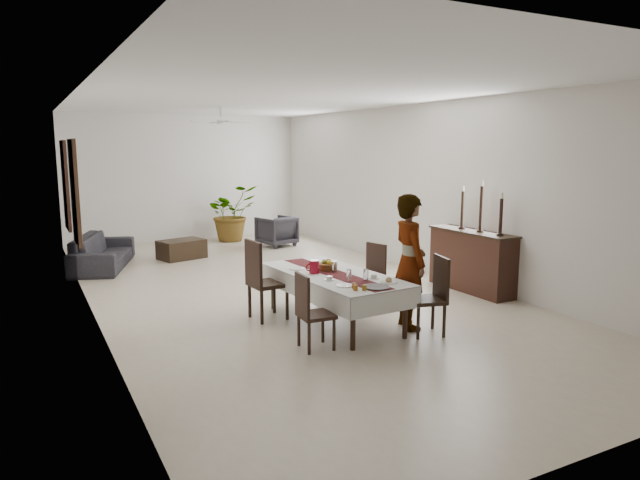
# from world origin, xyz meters

# --- Properties ---
(floor) EXTENTS (6.00, 12.00, 0.00)m
(floor) POSITION_xyz_m (0.00, 0.00, 0.00)
(floor) COLOR beige
(floor) RESTS_ON ground
(ceiling) EXTENTS (6.00, 12.00, 0.02)m
(ceiling) POSITION_xyz_m (0.00, 0.00, 3.20)
(ceiling) COLOR silver
(ceiling) RESTS_ON wall_back
(wall_back) EXTENTS (6.00, 0.02, 3.20)m
(wall_back) POSITION_xyz_m (0.00, 6.00, 1.60)
(wall_back) COLOR silver
(wall_back) RESTS_ON floor
(wall_front) EXTENTS (6.00, 0.02, 3.20)m
(wall_front) POSITION_xyz_m (0.00, -6.00, 1.60)
(wall_front) COLOR silver
(wall_front) RESTS_ON floor
(wall_left) EXTENTS (0.02, 12.00, 3.20)m
(wall_left) POSITION_xyz_m (-3.00, 0.00, 1.60)
(wall_left) COLOR silver
(wall_left) RESTS_ON floor
(wall_right) EXTENTS (0.02, 12.00, 3.20)m
(wall_right) POSITION_xyz_m (3.00, 0.00, 1.60)
(wall_right) COLOR silver
(wall_right) RESTS_ON floor
(dining_table_top) EXTENTS (1.05, 2.23, 0.05)m
(dining_table_top) POSITION_xyz_m (-0.12, -2.05, 0.66)
(dining_table_top) COLOR black
(dining_table_top) RESTS_ON table_leg_fl
(table_leg_fl) EXTENTS (0.07, 0.07, 0.64)m
(table_leg_fl) POSITION_xyz_m (-0.45, -3.11, 0.32)
(table_leg_fl) COLOR black
(table_leg_fl) RESTS_ON floor
(table_leg_fr) EXTENTS (0.07, 0.07, 0.64)m
(table_leg_fr) POSITION_xyz_m (0.35, -3.05, 0.32)
(table_leg_fr) COLOR black
(table_leg_fr) RESTS_ON floor
(table_leg_bl) EXTENTS (0.07, 0.07, 0.64)m
(table_leg_bl) POSITION_xyz_m (-0.59, -1.04, 0.32)
(table_leg_bl) COLOR black
(table_leg_bl) RESTS_ON floor
(table_leg_br) EXTENTS (0.07, 0.07, 0.64)m
(table_leg_br) POSITION_xyz_m (0.21, -0.99, 0.32)
(table_leg_br) COLOR black
(table_leg_br) RESTS_ON floor
(tablecloth_top) EXTENTS (1.23, 2.41, 0.01)m
(tablecloth_top) POSITION_xyz_m (-0.12, -2.05, 0.68)
(tablecloth_top) COLOR silver
(tablecloth_top) RESTS_ON dining_table_top
(tablecloth_drape_left) EXTENTS (0.17, 2.34, 0.27)m
(tablecloth_drape_left) POSITION_xyz_m (-0.65, -2.09, 0.55)
(tablecloth_drape_left) COLOR white
(tablecloth_drape_left) RESTS_ON dining_table_top
(tablecloth_drape_right) EXTENTS (0.17, 2.34, 0.27)m
(tablecloth_drape_right) POSITION_xyz_m (0.41, -2.01, 0.55)
(tablecloth_drape_right) COLOR white
(tablecloth_drape_right) RESTS_ON dining_table_top
(tablecloth_drape_near) EXTENTS (1.07, 0.08, 0.27)m
(tablecloth_drape_near) POSITION_xyz_m (-0.04, -3.21, 0.55)
(tablecloth_drape_near) COLOR silver
(tablecloth_drape_near) RESTS_ON dining_table_top
(tablecloth_drape_far) EXTENTS (1.07, 0.08, 0.27)m
(tablecloth_drape_far) POSITION_xyz_m (-0.20, -0.89, 0.55)
(tablecloth_drape_far) COLOR white
(tablecloth_drape_far) RESTS_ON dining_table_top
(table_runner) EXTENTS (0.47, 2.28, 0.00)m
(table_runner) POSITION_xyz_m (-0.12, -2.05, 0.69)
(table_runner) COLOR maroon
(table_runner) RESTS_ON tablecloth_top
(red_pitcher) EXTENTS (0.15, 0.15, 0.18)m
(red_pitcher) POSITION_xyz_m (-0.35, -1.93, 0.78)
(red_pitcher) COLOR maroon
(red_pitcher) RESTS_ON tablecloth_top
(pitcher_handle) EXTENTS (0.11, 0.03, 0.11)m
(pitcher_handle) POSITION_xyz_m (-0.43, -1.93, 0.78)
(pitcher_handle) COLOR maroon
(pitcher_handle) RESTS_ON red_pitcher
(wine_glass_near) EXTENTS (0.06, 0.06, 0.15)m
(wine_glass_near) POSITION_xyz_m (0.03, -2.63, 0.77)
(wine_glass_near) COLOR silver
(wine_glass_near) RESTS_ON tablecloth_top
(wine_glass_mid) EXTENTS (0.06, 0.06, 0.15)m
(wine_glass_mid) POSITION_xyz_m (-0.18, -2.55, 0.77)
(wine_glass_mid) COLOR white
(wine_glass_mid) RESTS_ON tablecloth_top
(wine_glass_far) EXTENTS (0.06, 0.06, 0.15)m
(wine_glass_far) POSITION_xyz_m (-0.08, -2.00, 0.77)
(wine_glass_far) COLOR silver
(wine_glass_far) RESTS_ON tablecloth_top
(teacup_right) EXTENTS (0.08, 0.08, 0.05)m
(teacup_right) POSITION_xyz_m (0.19, -2.57, 0.72)
(teacup_right) COLOR silver
(teacup_right) RESTS_ON saucer_right
(saucer_right) EXTENTS (0.14, 0.14, 0.01)m
(saucer_right) POSITION_xyz_m (0.19, -2.57, 0.70)
(saucer_right) COLOR white
(saucer_right) RESTS_ON tablecloth_top
(teacup_left) EXTENTS (0.08, 0.08, 0.05)m
(teacup_left) POSITION_xyz_m (-0.37, -2.38, 0.72)
(teacup_left) COLOR silver
(teacup_left) RESTS_ON saucer_left
(saucer_left) EXTENTS (0.14, 0.14, 0.01)m
(saucer_left) POSITION_xyz_m (-0.37, -2.38, 0.70)
(saucer_left) COLOR white
(saucer_left) RESTS_ON tablecloth_top
(plate_near_right) EXTENTS (0.22, 0.22, 0.01)m
(plate_near_right) POSITION_xyz_m (0.24, -2.84, 0.70)
(plate_near_right) COLOR silver
(plate_near_right) RESTS_ON tablecloth_top
(bread_near_right) EXTENTS (0.08, 0.08, 0.08)m
(bread_near_right) POSITION_xyz_m (0.24, -2.84, 0.72)
(bread_near_right) COLOR tan
(bread_near_right) RESTS_ON plate_near_right
(plate_near_left) EXTENTS (0.22, 0.22, 0.01)m
(plate_near_left) POSITION_xyz_m (-0.34, -2.75, 0.70)
(plate_near_left) COLOR white
(plate_near_left) RESTS_ON tablecloth_top
(plate_far_left) EXTENTS (0.22, 0.22, 0.01)m
(plate_far_left) POSITION_xyz_m (-0.44, -1.57, 0.70)
(plate_far_left) COLOR white
(plate_far_left) RESTS_ON tablecloth_top
(serving_tray) EXTENTS (0.33, 0.33, 0.02)m
(serving_tray) POSITION_xyz_m (-0.05, -3.00, 0.70)
(serving_tray) COLOR #3A3A3F
(serving_tray) RESTS_ON tablecloth_top
(jam_jar_a) EXTENTS (0.06, 0.06, 0.07)m
(jam_jar_a) POSITION_xyz_m (-0.25, -3.04, 0.72)
(jam_jar_a) COLOR #8E6314
(jam_jar_a) RESTS_ON tablecloth_top
(jam_jar_b) EXTENTS (0.06, 0.06, 0.07)m
(jam_jar_b) POSITION_xyz_m (-0.35, -2.99, 0.72)
(jam_jar_b) COLOR #975A16
(jam_jar_b) RESTS_ON tablecloth_top
(jam_jar_c) EXTENTS (0.06, 0.06, 0.07)m
(jam_jar_c) POSITION_xyz_m (-0.31, -2.90, 0.72)
(jam_jar_c) COLOR #8D4314
(jam_jar_c) RESTS_ON tablecloth_top
(fruit_basket) EXTENTS (0.27, 0.27, 0.09)m
(fruit_basket) POSITION_xyz_m (-0.09, -1.82, 0.74)
(fruit_basket) COLOR brown
(fruit_basket) RESTS_ON tablecloth_top
(fruit_red) EXTENTS (0.08, 0.08, 0.08)m
(fruit_red) POSITION_xyz_m (-0.06, -1.80, 0.80)
(fruit_red) COLOR #9E1E0F
(fruit_red) RESTS_ON fruit_basket
(fruit_green) EXTENTS (0.07, 0.07, 0.07)m
(fruit_green) POSITION_xyz_m (-0.13, -1.80, 0.80)
(fruit_green) COLOR olive
(fruit_green) RESTS_ON fruit_basket
(fruit_yellow) EXTENTS (0.08, 0.08, 0.08)m
(fruit_yellow) POSITION_xyz_m (-0.09, -1.87, 0.80)
(fruit_yellow) COLOR yellow
(fruit_yellow) RESTS_ON fruit_basket
(chair_right_near_seat) EXTENTS (0.53, 0.53, 0.05)m
(chair_right_near_seat) POSITION_xyz_m (0.69, -3.04, 0.45)
(chair_right_near_seat) COLOR black
(chair_right_near_seat) RESTS_ON chair_right_near_leg_fl
(chair_right_near_leg_fl) EXTENTS (0.05, 0.05, 0.42)m
(chair_right_near_leg_fl) POSITION_xyz_m (0.81, -3.25, 0.21)
(chair_right_near_leg_fl) COLOR black
(chair_right_near_leg_fl) RESTS_ON floor
(chair_right_near_leg_fr) EXTENTS (0.05, 0.05, 0.42)m
(chair_right_near_leg_fr) POSITION_xyz_m (0.91, -2.91, 0.21)
(chair_right_near_leg_fr) COLOR black
(chair_right_near_leg_fr) RESTS_ON floor
(chair_right_near_leg_bl) EXTENTS (0.05, 0.05, 0.42)m
(chair_right_near_leg_bl) POSITION_xyz_m (0.48, -3.16, 0.21)
(chair_right_near_leg_bl) COLOR black
(chair_right_near_leg_bl) RESTS_ON floor
(chair_right_near_leg_br) EXTENTS (0.05, 0.05, 0.42)m
(chair_right_near_leg_br) POSITION_xyz_m (0.57, -2.82, 0.21)
(chair_right_near_leg_br) COLOR black
(chair_right_near_leg_br) RESTS_ON floor
(chair_right_near_back) EXTENTS (0.15, 0.42, 0.54)m
(chair_right_near_back) POSITION_xyz_m (0.88, -3.09, 0.74)
(chair_right_near_back) COLOR black
(chair_right_near_back) RESTS_ON chair_right_near_seat
(chair_right_far_seat) EXTENTS (0.48, 0.48, 0.05)m
(chair_right_far_seat) POSITION_xyz_m (0.73, -1.58, 0.42)
(chair_right_far_seat) COLOR black
(chair_right_far_seat) RESTS_ON chair_right_far_leg_fl
(chair_right_far_leg_fl) EXTENTS (0.05, 0.05, 0.40)m
(chair_right_far_leg_fl) POSITION_xyz_m (0.93, -1.70, 0.20)
(chair_right_far_leg_fl) COLOR black
(chair_right_far_leg_fl) RESTS_ON floor
(chair_right_far_leg_fr) EXTENTS (0.05, 0.05, 0.40)m
(chair_right_far_leg_fr) POSITION_xyz_m (0.85, -1.38, 0.20)
(chair_right_far_leg_fr) COLOR black
(chair_right_far_leg_fr) RESTS_ON floor
(chair_right_far_leg_bl) EXTENTS (0.05, 0.05, 0.40)m
(chair_right_far_leg_bl) POSITION_xyz_m (0.61, -1.77, 0.20)
(chair_right_far_leg_bl) COLOR black
(chair_right_far_leg_bl) RESTS_ON floor
(chair_right_far_leg_br) EXTENTS (0.05, 0.05, 0.40)m
(chair_right_far_leg_br) POSITION_xyz_m (0.53, -1.45, 0.20)
(chair_right_far_leg_br) COLOR black
(chair_right_far_leg_br) RESTS_ON floor
(chair_right_far_back) EXTENTS (0.12, 0.40, 0.51)m
(chair_right_far_back) POSITION_xyz_m (0.91, -1.54, 0.69)
(chair_right_far_back) COLOR black
(chair_right_far_back) RESTS_ON chair_right_far_seat
(chair_left_near_seat) EXTENTS (0.41, 0.41, 0.04)m
(chair_left_near_seat) POSITION_xyz_m (-0.80, -2.85, 0.41)
(chair_left_near_seat) COLOR black
(chair_left_near_seat) RESTS_ON chair_left_near_leg_fl
(chair_left_near_leg_fl) EXTENTS (0.04, 0.04, 0.39)m
(chair_left_near_leg_fl) POSITION_xyz_m (-0.95, -2.68, 0.19)
(chair_left_near_leg_fl) COLOR black
(chair_left_near_leg_fl) RESTS_ON floor
(chair_left_near_leg_fr) EXTENTS (0.04, 0.04, 0.39)m
(chair_left_near_leg_fr) POSITION_xyz_m (-0.97, -3.00, 0.19)
(chair_left_near_leg_fr) COLOR black
(chair_left_near_leg_fr) RESTS_ON floor
(chair_left_near_leg_bl) EXTENTS (0.04, 0.04, 0.39)m
(chair_left_near_leg_bl) POSITION_xyz_m (-0.63, -2.70, 0.19)
(chair_left_near_leg_bl) COLOR black
(chair_left_near_leg_bl) RESTS_ON floor
(chair_left_near_leg_br) EXTENTS (0.04, 0.04, 0.39)m
(chair_left_near_leg_br) POSITION_xyz_m (-0.65, -3.02, 0.19)
(chair_left_near_leg_br) COLOR black
(chair_left_near_leg_br) RESTS_ON floor
(chair_left_near_back) EXTENTS (0.06, 0.39, 0.50)m
(chair_left_near_back) POSITION_xyz_m (-0.98, -2.84, 0.67)
(chair_left_near_back) COLOR black
(chair_left_near_back) RESTS_ON chair_left_near_seat
(chair_left_far_seat) EXTENTS (0.51, 0.51, 0.05)m
(chair_left_far_seat) POSITION_xyz_m (-0.84, -1.47, 0.50)
(chair_left_far_seat) COLOR black
(chair_left_far_seat) RESTS_ON chair_left_far_leg_fl
(chair_left_far_leg_fl) EXTENTS (0.05, 0.05, 0.47)m
(chair_left_far_leg_fl) POSITION_xyz_m (-1.05, -1.29, 0.24)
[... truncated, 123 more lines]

